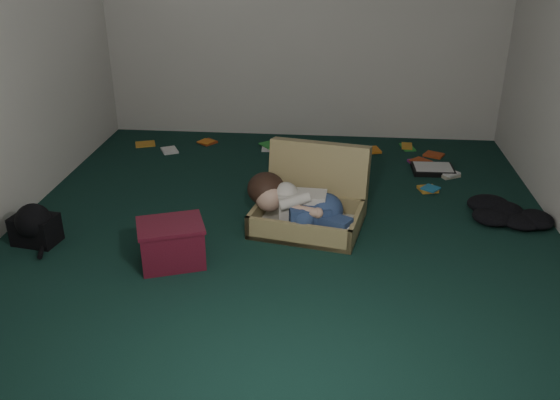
# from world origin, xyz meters

# --- Properties ---
(floor) EXTENTS (4.50, 4.50, 0.00)m
(floor) POSITION_xyz_m (0.00, 0.00, 0.00)
(floor) COLOR #0F2C24
(floor) RESTS_ON ground
(wall_back) EXTENTS (4.50, 0.00, 4.50)m
(wall_back) POSITION_xyz_m (0.00, 2.25, 1.30)
(wall_back) COLOR silver
(wall_back) RESTS_ON ground
(wall_front) EXTENTS (4.50, 0.00, 4.50)m
(wall_front) POSITION_xyz_m (0.00, -2.25, 1.30)
(wall_front) COLOR silver
(wall_front) RESTS_ON ground
(suitcase) EXTENTS (0.89, 0.88, 0.56)m
(suitcase) POSITION_xyz_m (0.20, 0.26, 0.17)
(suitcase) COLOR tan
(suitcase) RESTS_ON floor
(person) EXTENTS (0.79, 0.51, 0.35)m
(person) POSITION_xyz_m (0.11, 0.08, 0.21)
(person) COLOR beige
(person) RESTS_ON suitcase
(maroon_bin) EXTENTS (0.51, 0.46, 0.29)m
(maroon_bin) POSITION_xyz_m (-0.68, -0.45, 0.15)
(maroon_bin) COLOR #591221
(maroon_bin) RESTS_ON floor
(backpack) EXTENTS (0.41, 0.35, 0.22)m
(backpack) POSITION_xyz_m (-1.70, -0.26, 0.11)
(backpack) COLOR black
(backpack) RESTS_ON floor
(clothing_pile) EXTENTS (0.51, 0.42, 0.16)m
(clothing_pile) POSITION_xyz_m (1.70, 0.42, 0.08)
(clothing_pile) COLOR black
(clothing_pile) RESTS_ON floor
(paper_tray) EXTENTS (0.37, 0.28, 0.05)m
(paper_tray) POSITION_xyz_m (1.25, 1.33, 0.03)
(paper_tray) COLOR black
(paper_tray) RESTS_ON floor
(book_scatter) EXTENTS (3.09, 1.27, 0.02)m
(book_scatter) POSITION_xyz_m (0.24, 1.67, 0.01)
(book_scatter) COLOR orange
(book_scatter) RESTS_ON floor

